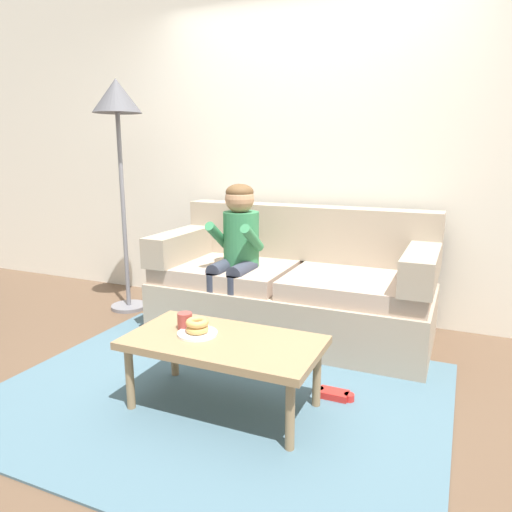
# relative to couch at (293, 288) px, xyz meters

# --- Properties ---
(ground) EXTENTS (10.00, 10.00, 0.00)m
(ground) POSITION_rel_couch_xyz_m (-0.06, -0.84, -0.34)
(ground) COLOR brown
(wall_back) EXTENTS (8.00, 0.10, 2.80)m
(wall_back) POSITION_rel_couch_xyz_m (-0.06, 0.56, 1.06)
(wall_back) COLOR silver
(wall_back) RESTS_ON ground
(area_rug) EXTENTS (2.43, 1.89, 0.01)m
(area_rug) POSITION_rel_couch_xyz_m (-0.06, -1.09, -0.33)
(area_rug) COLOR #476675
(area_rug) RESTS_ON ground
(couch) EXTENTS (1.98, 0.90, 0.91)m
(couch) POSITION_rel_couch_xyz_m (0.00, 0.00, 0.00)
(couch) COLOR tan
(couch) RESTS_ON ground
(coffee_table) EXTENTS (1.00, 0.54, 0.39)m
(coffee_table) POSITION_rel_couch_xyz_m (0.04, -1.19, 0.01)
(coffee_table) COLOR #937551
(coffee_table) RESTS_ON ground
(person_child) EXTENTS (0.34, 0.58, 1.10)m
(person_child) POSITION_rel_couch_xyz_m (-0.36, -0.20, 0.33)
(person_child) COLOR #337A4C
(person_child) RESTS_ON ground
(plate) EXTENTS (0.21, 0.21, 0.01)m
(plate) POSITION_rel_couch_xyz_m (-0.11, -1.19, 0.06)
(plate) COLOR white
(plate) RESTS_ON coffee_table
(donut) EXTENTS (0.15, 0.15, 0.04)m
(donut) POSITION_rel_couch_xyz_m (-0.11, -1.19, 0.09)
(donut) COLOR tan
(donut) RESTS_ON plate
(donut_second) EXTENTS (0.13, 0.13, 0.04)m
(donut_second) POSITION_rel_couch_xyz_m (-0.11, -1.19, 0.12)
(donut_second) COLOR tan
(donut_second) RESTS_ON donut
(mug) EXTENTS (0.08, 0.08, 0.09)m
(mug) POSITION_rel_couch_xyz_m (-0.22, -1.14, 0.10)
(mug) COLOR #993D38
(mug) RESTS_ON coffee_table
(toy_controller) EXTENTS (0.23, 0.09, 0.05)m
(toy_controller) POSITION_rel_couch_xyz_m (0.54, -0.86, -0.31)
(toy_controller) COLOR red
(toy_controller) RESTS_ON ground
(floor_lamp) EXTENTS (0.39, 0.39, 1.88)m
(floor_lamp) POSITION_rel_couch_xyz_m (-1.47, -0.06, 1.26)
(floor_lamp) COLOR slate
(floor_lamp) RESTS_ON ground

